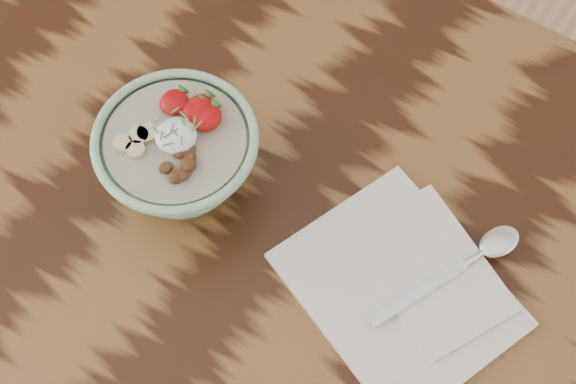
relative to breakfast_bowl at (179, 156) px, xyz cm
name	(u,v)px	position (x,y,z in cm)	size (l,w,h in cm)	color
table	(258,276)	(11.04, -2.09, -15.23)	(160.00, 90.00, 75.00)	black
breakfast_bowl	(179,156)	(0.00, 0.00, 0.00)	(17.49, 17.49, 11.55)	#8EBF9A
napkin	(405,286)	(27.12, 2.79, -5.34)	(28.03, 25.44, 1.41)	white
spoon	(479,254)	(32.01, 9.74, -4.10)	(9.79, 18.55, 1.01)	silver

